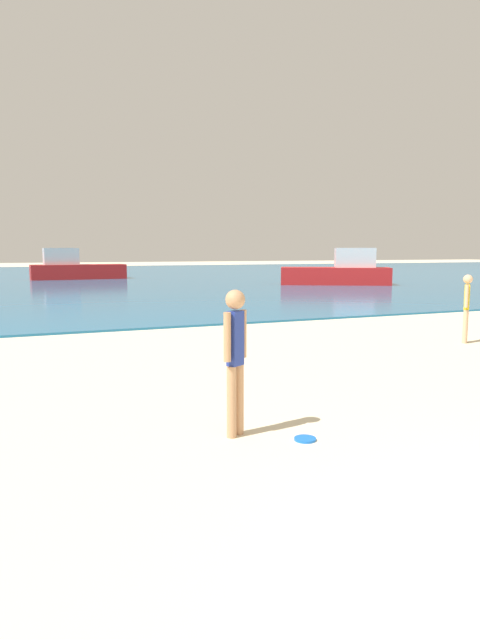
# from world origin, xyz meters

# --- Properties ---
(water) EXTENTS (160.00, 60.00, 0.06)m
(water) POSITION_xyz_m (0.00, 42.38, 0.03)
(water) COLOR #1E6B9E
(water) RESTS_ON ground
(person_standing) EXTENTS (0.32, 0.24, 1.61)m
(person_standing) POSITION_xyz_m (-1.57, 4.11, 0.91)
(person_standing) COLOR tan
(person_standing) RESTS_ON ground
(frisbee) EXTENTS (0.24, 0.24, 0.03)m
(frisbee) POSITION_xyz_m (-0.93, 3.69, 0.01)
(frisbee) COLOR blue
(frisbee) RESTS_ON ground
(person_distant) EXTENTS (0.28, 0.25, 1.51)m
(person_distant) POSITION_xyz_m (5.39, 7.72, 0.86)
(person_distant) COLOR #DDAD84
(person_distant) RESTS_ON ground
(boat_near) EXTENTS (6.52, 4.78, 2.15)m
(boat_near) POSITION_xyz_m (13.92, 25.84, 0.80)
(boat_near) COLOR red
(boat_near) RESTS_ON water
(boat_far) EXTENTS (6.46, 2.24, 2.18)m
(boat_far) POSITION_xyz_m (0.13, 38.33, 0.81)
(boat_far) COLOR red
(boat_far) RESTS_ON water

